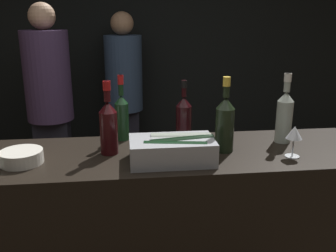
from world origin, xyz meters
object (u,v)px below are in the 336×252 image
object	(u,v)px
bowl_white	(21,157)
red_wine_bottle_tall	(108,125)
person_blond_tee	(124,92)
wine_glass	(294,134)
white_wine_bottle	(284,114)
person_in_hoodie	(50,99)
red_wine_bottle_black_foil	(184,118)
champagne_bottle	(225,122)
ice_bin_with_bottles	(175,148)
red_wine_bottle_burgundy	(122,115)

from	to	relation	value
bowl_white	red_wine_bottle_tall	bearing A→B (deg)	12.07
person_blond_tee	wine_glass	bearing A→B (deg)	-59.92
white_wine_bottle	person_blond_tee	distance (m)	1.99
red_wine_bottle_tall	person_blond_tee	distance (m)	1.89
bowl_white	person_in_hoodie	size ratio (longest dim) A/B	0.11
wine_glass	red_wine_bottle_tall	xyz separation A→B (m)	(-0.83, 0.14, 0.03)
bowl_white	red_wine_bottle_tall	size ratio (longest dim) A/B	0.54
white_wine_bottle	red_wine_bottle_black_foil	bearing A→B (deg)	173.08
champagne_bottle	red_wine_bottle_black_foil	size ratio (longest dim) A/B	1.12
red_wine_bottle_black_foil	person_blond_tee	xyz separation A→B (m)	(-0.29, 1.75, -0.21)
ice_bin_with_bottles	person_in_hoodie	world-z (taller)	person_in_hoodie
person_in_hoodie	person_blond_tee	world-z (taller)	person_in_hoodie
wine_glass	red_wine_bottle_burgundy	size ratio (longest dim) A/B	0.43
wine_glass	red_wine_bottle_burgundy	distance (m)	0.84
red_wine_bottle_black_foil	person_in_hoodie	distance (m)	1.62
red_wine_bottle_tall	person_in_hoodie	distance (m)	1.56
bowl_white	wine_glass	world-z (taller)	wine_glass
bowl_white	white_wine_bottle	bearing A→B (deg)	6.56
bowl_white	champagne_bottle	size ratio (longest dim) A/B	0.52
champagne_bottle	red_wine_bottle_tall	bearing A→B (deg)	176.72
champagne_bottle	white_wine_bottle	distance (m)	0.34
ice_bin_with_bottles	red_wine_bottle_tall	world-z (taller)	red_wine_bottle_tall
wine_glass	person_in_hoodie	xyz separation A→B (m)	(-1.36, 1.60, -0.16)
wine_glass	person_blond_tee	world-z (taller)	person_blond_tee
bowl_white	person_in_hoodie	world-z (taller)	person_in_hoodie
red_wine_bottle_tall	white_wine_bottle	distance (m)	0.87
red_wine_bottle_tall	person_in_hoodie	xyz separation A→B (m)	(-0.54, 1.46, -0.19)
ice_bin_with_bottles	red_wine_bottle_tall	bearing A→B (deg)	155.02
bowl_white	champagne_bottle	bearing A→B (deg)	3.10
white_wine_bottle	person_in_hoodie	size ratio (longest dim) A/B	0.20
red_wine_bottle_burgundy	red_wine_bottle_black_foil	xyz separation A→B (m)	(0.31, -0.07, -0.01)
bowl_white	wine_glass	xyz separation A→B (m)	(1.20, -0.06, 0.08)
bowl_white	red_wine_bottle_tall	world-z (taller)	red_wine_bottle_tall
red_wine_bottle_black_foil	person_in_hoodie	world-z (taller)	person_in_hoodie
ice_bin_with_bottles	wine_glass	size ratio (longest dim) A/B	2.58
champagne_bottle	red_wine_bottle_black_foil	world-z (taller)	champagne_bottle
champagne_bottle	person_blond_tee	xyz separation A→B (m)	(-0.46, 1.90, -0.22)
red_wine_bottle_burgundy	red_wine_bottle_black_foil	world-z (taller)	red_wine_bottle_burgundy
champagne_bottle	person_in_hoodie	size ratio (longest dim) A/B	0.20
red_wine_bottle_burgundy	red_wine_bottle_tall	xyz separation A→B (m)	(-0.06, -0.20, 0.01)
wine_glass	person_blond_tee	xyz separation A→B (m)	(-0.75, 2.01, -0.19)
bowl_white	person_in_hoodie	bearing A→B (deg)	96.08
person_in_hoodie	bowl_white	bearing A→B (deg)	116.93
white_wine_bottle	champagne_bottle	bearing A→B (deg)	-164.18
ice_bin_with_bottles	bowl_white	distance (m)	0.66
wine_glass	red_wine_bottle_black_foil	distance (m)	0.53
red_wine_bottle_burgundy	red_wine_bottle_tall	world-z (taller)	red_wine_bottle_tall
champagne_bottle	red_wine_bottle_tall	xyz separation A→B (m)	(-0.54, 0.03, -0.00)
red_wine_bottle_black_foil	champagne_bottle	bearing A→B (deg)	-42.30
ice_bin_with_bottles	person_blond_tee	distance (m)	2.02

